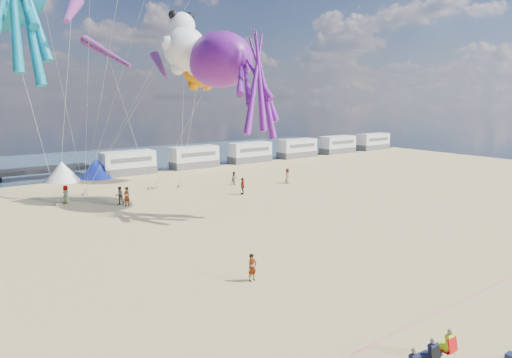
# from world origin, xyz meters

# --- Properties ---
(ground) EXTENTS (120.00, 120.00, 0.00)m
(ground) POSITION_xyz_m (0.00, 0.00, 0.00)
(ground) COLOR #DDC47F
(ground) RESTS_ON ground
(water) EXTENTS (120.00, 120.00, 0.00)m
(water) POSITION_xyz_m (0.00, 55.00, 0.02)
(water) COLOR #314C5E
(water) RESTS_ON ground
(motorhome_0) EXTENTS (6.60, 2.50, 3.00)m
(motorhome_0) POSITION_xyz_m (6.00, 40.00, 1.50)
(motorhome_0) COLOR silver
(motorhome_0) RESTS_ON ground
(motorhome_1) EXTENTS (6.60, 2.50, 3.00)m
(motorhome_1) POSITION_xyz_m (15.50, 40.00, 1.50)
(motorhome_1) COLOR silver
(motorhome_1) RESTS_ON ground
(motorhome_2) EXTENTS (6.60, 2.50, 3.00)m
(motorhome_2) POSITION_xyz_m (25.00, 40.00, 1.50)
(motorhome_2) COLOR silver
(motorhome_2) RESTS_ON ground
(motorhome_3) EXTENTS (6.60, 2.50, 3.00)m
(motorhome_3) POSITION_xyz_m (34.50, 40.00, 1.50)
(motorhome_3) COLOR silver
(motorhome_3) RESTS_ON ground
(motorhome_4) EXTENTS (6.60, 2.50, 3.00)m
(motorhome_4) POSITION_xyz_m (44.00, 40.00, 1.50)
(motorhome_4) COLOR silver
(motorhome_4) RESTS_ON ground
(motorhome_5) EXTENTS (6.60, 2.50, 3.00)m
(motorhome_5) POSITION_xyz_m (53.50, 40.00, 1.50)
(motorhome_5) COLOR silver
(motorhome_5) RESTS_ON ground
(tent_white) EXTENTS (4.00, 4.00, 2.40)m
(tent_white) POSITION_xyz_m (-2.00, 40.00, 1.20)
(tent_white) COLOR white
(tent_white) RESTS_ON ground
(tent_blue) EXTENTS (4.00, 4.00, 2.40)m
(tent_blue) POSITION_xyz_m (2.00, 40.00, 1.20)
(tent_blue) COLOR #1933CC
(tent_blue) RESTS_ON ground
(cooler_navy) EXTENTS (0.38, 0.28, 0.30)m
(cooler_navy) POSITION_xyz_m (2.00, -8.80, 0.15)
(cooler_navy) COLOR #141D41
(cooler_navy) RESTS_ON ground
(rope_line) EXTENTS (34.00, 0.03, 0.03)m
(rope_line) POSITION_xyz_m (0.00, -5.00, 0.02)
(rope_line) COLOR #F2338C
(rope_line) RESTS_ON ground
(standing_person) EXTENTS (0.58, 0.42, 1.50)m
(standing_person) POSITION_xyz_m (-1.33, 3.07, 0.75)
(standing_person) COLOR tan
(standing_person) RESTS_ON ground
(beachgoer_0) EXTENTS (0.73, 0.64, 1.69)m
(beachgoer_0) POSITION_xyz_m (18.50, 23.56, 0.84)
(beachgoer_0) COLOR #7F6659
(beachgoer_0) RESTS_ON ground
(beachgoer_1) EXTENTS (0.76, 0.52, 1.50)m
(beachgoer_1) POSITION_xyz_m (12.93, 26.18, 0.75)
(beachgoer_1) COLOR #7F6659
(beachgoer_1) RESTS_ON ground
(beachgoer_3) EXTENTS (1.17, 1.25, 1.69)m
(beachgoer_3) POSITION_xyz_m (10.89, 21.60, 0.85)
(beachgoer_3) COLOR #7F6659
(beachgoer_3) RESTS_ON ground
(beachgoer_5) EXTENTS (1.72, 1.05, 1.77)m
(beachgoer_5) POSITION_xyz_m (-0.44, 23.66, 0.88)
(beachgoer_5) COLOR #7F6659
(beachgoer_5) RESTS_ON ground
(beachgoer_6) EXTENTS (0.69, 0.72, 1.66)m
(beachgoer_6) POSITION_xyz_m (-4.54, 28.25, 0.83)
(beachgoer_6) COLOR #7F6659
(beachgoer_6) RESTS_ON ground
(beachgoer_7) EXTENTS (0.85, 0.59, 1.67)m
(beachgoer_7) POSITION_xyz_m (-0.73, 24.71, 0.83)
(beachgoer_7) COLOR #7F6659
(beachgoer_7) RESTS_ON ground
(sandbag_a) EXTENTS (0.50, 0.35, 0.22)m
(sandbag_a) POSITION_xyz_m (-5.41, 27.61, 0.11)
(sandbag_a) COLOR gray
(sandbag_a) RESTS_ON ground
(sandbag_b) EXTENTS (0.50, 0.35, 0.22)m
(sandbag_b) POSITION_xyz_m (4.82, 29.40, 0.11)
(sandbag_b) COLOR gray
(sandbag_b) RESTS_ON ground
(sandbag_c) EXTENTS (0.50, 0.35, 0.22)m
(sandbag_c) POSITION_xyz_m (7.47, 28.72, 0.11)
(sandbag_c) COLOR gray
(sandbag_c) RESTS_ON ground
(sandbag_d) EXTENTS (0.50, 0.35, 0.22)m
(sandbag_d) POSITION_xyz_m (4.38, 29.63, 0.11)
(sandbag_d) COLOR gray
(sandbag_d) RESTS_ON ground
(sandbag_e) EXTENTS (0.50, 0.35, 0.22)m
(sandbag_e) POSITION_xyz_m (-2.19, 30.60, 0.11)
(sandbag_e) COLOR gray
(sandbag_e) RESTS_ON ground
(kite_octopus_purple) EXTENTS (6.59, 10.77, 11.47)m
(kite_octopus_purple) POSITION_xyz_m (7.11, 19.58, 12.95)
(kite_octopus_purple) COLOR #6E1790
(kite_panda) EXTENTS (5.39, 5.15, 6.73)m
(kite_panda) POSITION_xyz_m (5.25, 22.44, 14.00)
(kite_panda) COLOR white
(kite_teddy_orange) EXTENTS (5.85, 5.65, 6.86)m
(kite_teddy_orange) POSITION_xyz_m (11.44, 30.73, 12.83)
(kite_teddy_orange) COLOR orange
(windsock_left) EXTENTS (3.79, 7.36, 7.48)m
(windsock_left) POSITION_xyz_m (-5.27, 19.52, 15.83)
(windsock_left) COLOR red
(windsock_mid) EXTENTS (3.61, 6.26, 6.44)m
(windsock_mid) POSITION_xyz_m (0.29, 28.96, 13.90)
(windsock_mid) COLOR red
(windsock_right) EXTENTS (1.83, 4.65, 4.56)m
(windsock_right) POSITION_xyz_m (3.32, 23.72, 12.54)
(windsock_right) COLOR red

